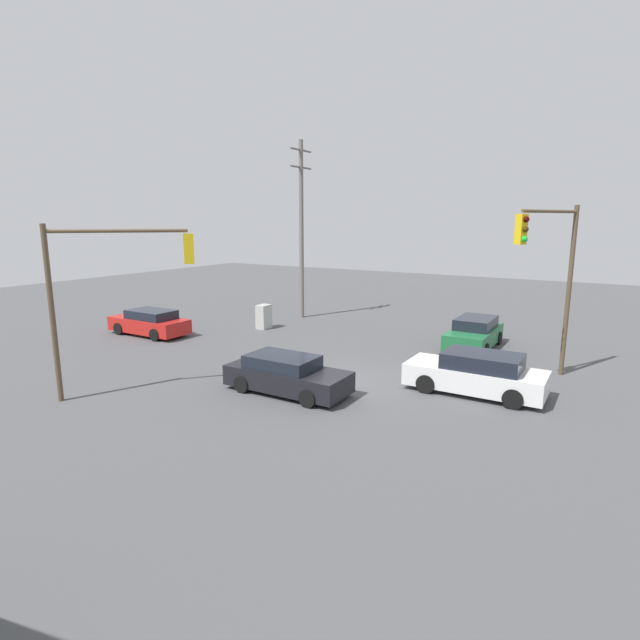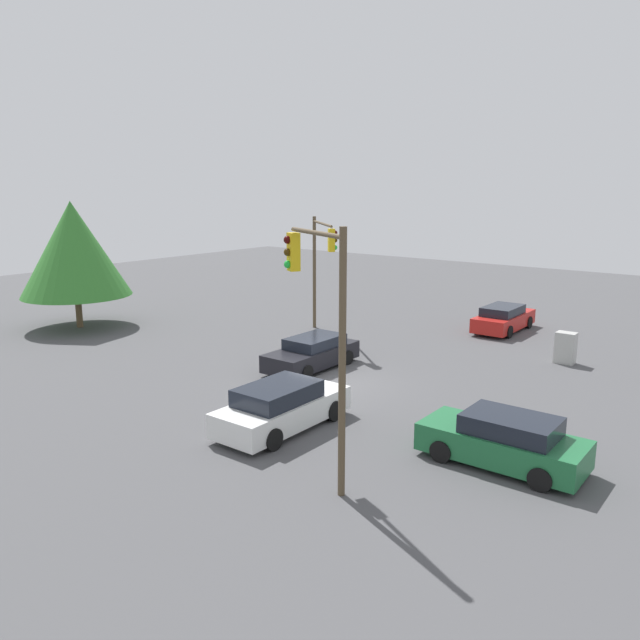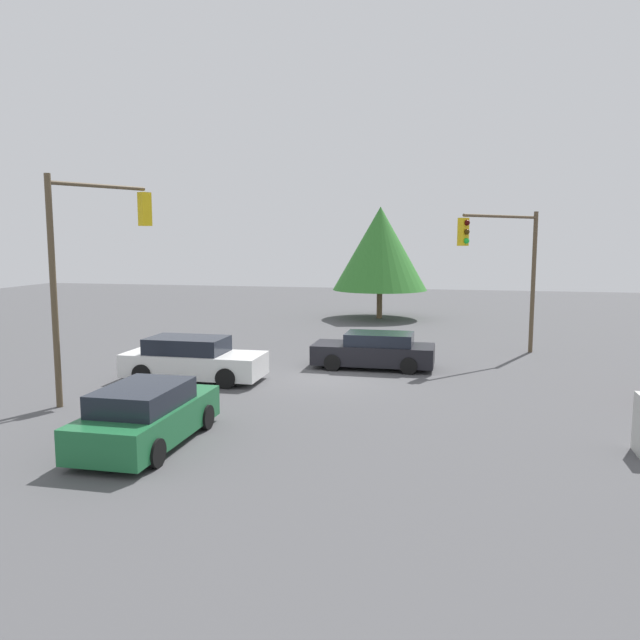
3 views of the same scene
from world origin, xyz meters
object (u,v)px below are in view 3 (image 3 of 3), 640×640
Objects in this scene: sedan_white at (193,360)px; traffic_signal_cross at (506,256)px; sedan_green at (147,416)px; traffic_signal_main at (91,251)px; sedan_dark at (375,351)px.

traffic_signal_cross is at bearing 121.98° from sedan_white.
sedan_green is 6.33m from traffic_signal_main.
traffic_signal_cross reaches higher than sedan_green.
traffic_signal_cross is at bearing 55.86° from sedan_green.
traffic_signal_cross reaches higher than sedan_white.
sedan_white is at bearing 104.84° from sedan_green.
sedan_white is at bearing 120.20° from sedan_dark.
traffic_signal_cross is (-3.30, 4.89, 3.51)m from sedan_dark.
sedan_green is at bearing 7.59° from traffic_signal_cross.
sedan_white is at bearing -16.30° from traffic_signal_cross.
sedan_dark is at bearing -14.27° from traffic_signal_cross.
traffic_signal_main is at bearing -31.43° from sedan_white.
traffic_signal_cross reaches higher than sedan_dark.
traffic_signal_cross is (-6.71, 10.74, 3.44)m from sedan_white.
sedan_dark is at bearing 120.20° from sedan_white.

